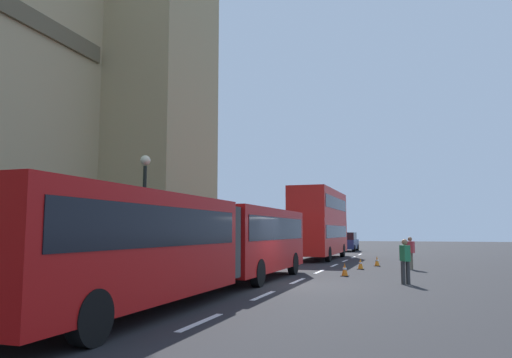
# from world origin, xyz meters

# --- Properties ---
(ground_plane) EXTENTS (160.00, 160.00, 0.00)m
(ground_plane) POSITION_xyz_m (0.00, 0.00, 0.00)
(ground_plane) COLOR #262628
(lane_centre_marking) EXTENTS (39.00, 0.16, 0.01)m
(lane_centre_marking) POSITION_xyz_m (5.99, 0.00, 0.00)
(lane_centre_marking) COLOR silver
(lane_centre_marking) RESTS_ON ground_plane
(articulated_bus) EXTENTS (17.88, 2.54, 2.90)m
(articulated_bus) POSITION_xyz_m (-3.23, 1.99, 1.75)
(articulated_bus) COLOR #B20F0F
(articulated_bus) RESTS_ON ground_plane
(double_decker_bus) EXTENTS (10.11, 2.54, 4.90)m
(double_decker_bus) POSITION_xyz_m (16.87, 2.00, 2.71)
(double_decker_bus) COLOR red
(double_decker_bus) RESTS_ON ground_plane
(sedan_lead) EXTENTS (4.40, 1.86, 1.85)m
(sedan_lead) POSITION_xyz_m (30.82, 1.92, 0.91)
(sedan_lead) COLOR navy
(sedan_lead) RESTS_ON ground_plane
(traffic_cone_west) EXTENTS (0.36, 0.36, 0.58)m
(traffic_cone_west) POSITION_xyz_m (4.08, -1.51, 0.28)
(traffic_cone_west) COLOR black
(traffic_cone_west) RESTS_ON ground_plane
(traffic_cone_middle) EXTENTS (0.36, 0.36, 0.58)m
(traffic_cone_middle) POSITION_xyz_m (8.21, -1.76, 0.28)
(traffic_cone_middle) COLOR black
(traffic_cone_middle) RESTS_ON ground_plane
(traffic_cone_east) EXTENTS (0.36, 0.36, 0.58)m
(traffic_cone_east) POSITION_xyz_m (10.86, -2.41, 0.28)
(traffic_cone_east) COLOR black
(traffic_cone_east) RESTS_ON ground_plane
(street_lamp) EXTENTS (0.44, 0.44, 5.27)m
(street_lamp) POSITION_xyz_m (0.40, 6.50, 3.06)
(street_lamp) COLOR black
(street_lamp) RESTS_ON ground_plane
(pedestrian_near_cones) EXTENTS (0.47, 0.41, 1.69)m
(pedestrian_near_cones) POSITION_xyz_m (1.50, -4.15, 0.91)
(pedestrian_near_cones) COLOR #333333
(pedestrian_near_cones) RESTS_ON ground_plane
(pedestrian_by_kerb) EXTENTS (0.38, 0.46, 1.69)m
(pedestrian_by_kerb) POSITION_xyz_m (8.80, -4.27, 0.91)
(pedestrian_by_kerb) COLOR #726651
(pedestrian_by_kerb) RESTS_ON ground_plane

